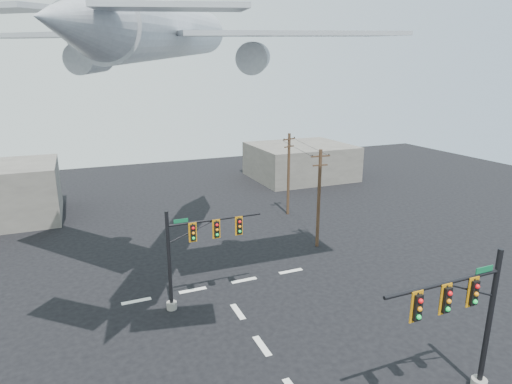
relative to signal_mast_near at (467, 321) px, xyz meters
name	(u,v)px	position (x,y,z in m)	size (l,w,h in m)	color
lane_markings	(253,333)	(-6.99, 8.75, -4.21)	(14.00, 21.20, 0.01)	white
signal_mast_near	(467,321)	(0.00, 0.00, 0.00)	(6.82, 0.83, 7.50)	gray
signal_mast_far	(193,252)	(-9.31, 13.42, -0.34)	(6.74, 0.75, 6.86)	gray
utility_pole_a	(319,197)	(3.60, 19.12, 0.44)	(1.79, 0.30, 8.92)	#41291C
utility_pole_b	(289,173)	(5.35, 28.45, 0.51)	(1.76, 0.76, 9.05)	#41291C
power_lines	(303,147)	(4.47, 23.78, 4.11)	(3.39, 9.33, 0.03)	black
airliner	(171,31)	(-9.44, 16.38, 13.56)	(26.52, 29.00, 8.23)	#B5BBC2
building_right	(300,161)	(15.01, 43.42, -1.72)	(14.00, 12.00, 5.00)	slate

